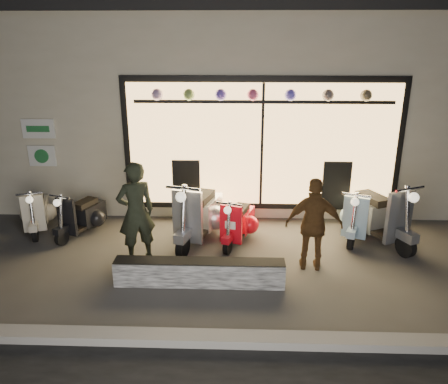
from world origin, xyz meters
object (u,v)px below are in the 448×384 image
(graffiti_barrier, at_px, (200,273))
(woman, at_px, (314,225))
(scooter_red, at_px, (239,221))
(man, at_px, (136,212))
(scooter_silver, at_px, (200,213))

(graffiti_barrier, relative_size, woman, 1.67)
(graffiti_barrier, bearing_deg, scooter_red, 70.20)
(graffiti_barrier, height_order, scooter_red, scooter_red)
(graffiti_barrier, distance_m, woman, 1.93)
(man, bearing_deg, graffiti_barrier, 116.36)
(graffiti_barrier, height_order, scooter_silver, scooter_silver)
(scooter_red, bearing_deg, man, -135.72)
(scooter_red, bearing_deg, woman, -24.40)
(woman, bearing_deg, scooter_silver, -25.00)
(scooter_red, distance_m, woman, 1.63)
(graffiti_barrier, xyz_separation_m, scooter_silver, (-0.13, 1.70, 0.27))
(woman, bearing_deg, graffiti_barrier, 23.73)
(man, bearing_deg, woman, 147.52)
(graffiti_barrier, xyz_separation_m, woman, (1.76, 0.57, 0.56))
(scooter_red, height_order, man, man)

